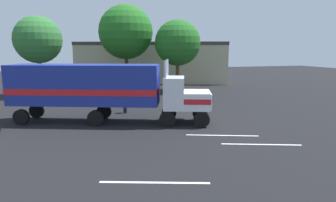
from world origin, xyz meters
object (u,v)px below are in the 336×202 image
Objects in this scene: tree_left at (178,43)px; tree_center at (38,40)px; semi_truck at (100,88)px; tree_right at (126,32)px; person_bystander at (125,102)px; parked_car at (113,92)px.

tree_center is at bearing 175.77° from tree_left.
tree_right is (4.59, 17.44, 4.83)m from semi_truck.
tree_right is at bearing 80.51° from person_bystander.
person_bystander is at bearing -126.49° from tree_left.
tree_left is at bearing -32.12° from tree_right.
tree_left is (10.38, 13.81, 3.43)m from semi_truck.
parked_car is at bearing -151.76° from tree_left.
parked_car is at bearing 92.18° from person_bystander.
person_bystander is 6.60m from parked_car.
semi_truck is at bearing -104.76° from tree_right.
tree_right is at bearing 13.51° from tree_center.
tree_right reaches higher than semi_truck.
semi_truck is at bearing -126.94° from tree_left.
person_bystander is 0.19× the size of tree_left.
semi_truck is at bearing -69.50° from tree_center.
person_bystander is at bearing 51.22° from semi_truck.
person_bystander is 0.15× the size of tree_right.
tree_center is at bearing -166.49° from tree_right.
semi_truck is 3.76m from person_bystander.
tree_left is at bearing 53.51° from person_bystander.
parked_car is at bearing 78.56° from semi_truck.
semi_truck is 1.60× the size of tree_center.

